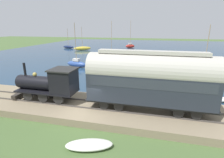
{
  "coord_description": "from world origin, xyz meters",
  "views": [
    {
      "loc": [
        -11.37,
        -4.92,
        6.93
      ],
      "look_at": [
        6.0,
        -0.67,
        1.54
      ],
      "focal_mm": 28.0,
      "sensor_mm": 36.0,
      "label": 1
    }
  ],
  "objects_px": {
    "sailboat_brown": "(112,52)",
    "sailboat_green": "(203,73)",
    "sailboat_navy": "(68,47)",
    "rowboat_near_shore": "(220,99)",
    "steam_locomotive": "(51,83)",
    "rowboat_mid_harbor": "(192,91)",
    "sailboat_yellow": "(82,48)",
    "passenger_coach": "(150,79)",
    "rowboat_far_out": "(107,79)",
    "sailboat_blue": "(77,63)",
    "rowboat_off_pier": "(157,79)",
    "sailboat_red": "(130,46)",
    "beached_dinghy": "(89,145)"
  },
  "relations": [
    {
      "from": "sailboat_brown",
      "to": "sailboat_green",
      "type": "relative_size",
      "value": 1.16
    },
    {
      "from": "sailboat_navy",
      "to": "rowboat_near_shore",
      "type": "bearing_deg",
      "value": -123.18
    },
    {
      "from": "steam_locomotive",
      "to": "rowboat_mid_harbor",
      "type": "bearing_deg",
      "value": -63.17
    },
    {
      "from": "sailboat_yellow",
      "to": "steam_locomotive",
      "type": "bearing_deg",
      "value": 167.51
    },
    {
      "from": "passenger_coach",
      "to": "rowboat_far_out",
      "type": "relative_size",
      "value": 4.29
    },
    {
      "from": "sailboat_brown",
      "to": "rowboat_far_out",
      "type": "height_order",
      "value": "sailboat_brown"
    },
    {
      "from": "steam_locomotive",
      "to": "sailboat_brown",
      "type": "relative_size",
      "value": 0.71
    },
    {
      "from": "passenger_coach",
      "to": "sailboat_green",
      "type": "distance_m",
      "value": 15.19
    },
    {
      "from": "steam_locomotive",
      "to": "rowboat_near_shore",
      "type": "bearing_deg",
      "value": -72.5
    },
    {
      "from": "sailboat_blue",
      "to": "rowboat_far_out",
      "type": "height_order",
      "value": "sailboat_blue"
    },
    {
      "from": "steam_locomotive",
      "to": "rowboat_off_pier",
      "type": "height_order",
      "value": "steam_locomotive"
    },
    {
      "from": "sailboat_blue",
      "to": "rowboat_near_shore",
      "type": "distance_m",
      "value": 22.55
    },
    {
      "from": "sailboat_brown",
      "to": "sailboat_red",
      "type": "height_order",
      "value": "sailboat_red"
    },
    {
      "from": "sailboat_navy",
      "to": "beached_dinghy",
      "type": "bearing_deg",
      "value": -138.36
    },
    {
      "from": "sailboat_navy",
      "to": "rowboat_near_shore",
      "type": "xyz_separation_m",
      "value": [
        -35.81,
        -34.22,
        -0.26
      ]
    },
    {
      "from": "steam_locomotive",
      "to": "sailboat_navy",
      "type": "height_order",
      "value": "sailboat_navy"
    },
    {
      "from": "steam_locomotive",
      "to": "sailboat_green",
      "type": "distance_m",
      "value": 20.32
    },
    {
      "from": "passenger_coach",
      "to": "steam_locomotive",
      "type": "bearing_deg",
      "value": 90.0
    },
    {
      "from": "rowboat_far_out",
      "to": "beached_dinghy",
      "type": "distance_m",
      "value": 13.47
    },
    {
      "from": "sailboat_navy",
      "to": "rowboat_mid_harbor",
      "type": "xyz_separation_m",
      "value": [
        -34.04,
        -32.1,
        -0.26
      ]
    },
    {
      "from": "sailboat_red",
      "to": "rowboat_mid_harbor",
      "type": "xyz_separation_m",
      "value": [
        -40.05,
        -12.44,
        -0.47
      ]
    },
    {
      "from": "steam_locomotive",
      "to": "beached_dinghy",
      "type": "bearing_deg",
      "value": -131.13
    },
    {
      "from": "sailboat_blue",
      "to": "rowboat_mid_harbor",
      "type": "relative_size",
      "value": 3.11
    },
    {
      "from": "sailboat_brown",
      "to": "sailboat_yellow",
      "type": "distance_m",
      "value": 11.59
    },
    {
      "from": "sailboat_green",
      "to": "rowboat_off_pier",
      "type": "relative_size",
      "value": 2.52
    },
    {
      "from": "sailboat_yellow",
      "to": "sailboat_navy",
      "type": "bearing_deg",
      "value": 30.33
    },
    {
      "from": "rowboat_far_out",
      "to": "rowboat_off_pier",
      "type": "distance_m",
      "value": 6.6
    },
    {
      "from": "sailboat_blue",
      "to": "rowboat_far_out",
      "type": "bearing_deg",
      "value": -120.14
    },
    {
      "from": "sailboat_red",
      "to": "beached_dinghy",
      "type": "xyz_separation_m",
      "value": [
        -51.04,
        -4.82,
        -0.5
      ]
    },
    {
      "from": "passenger_coach",
      "to": "sailboat_yellow",
      "type": "height_order",
      "value": "sailboat_yellow"
    },
    {
      "from": "steam_locomotive",
      "to": "passenger_coach",
      "type": "distance_m",
      "value": 8.39
    },
    {
      "from": "sailboat_yellow",
      "to": "beached_dinghy",
      "type": "xyz_separation_m",
      "value": [
        -41.61,
        -18.06,
        -0.37
      ]
    },
    {
      "from": "sailboat_green",
      "to": "rowboat_mid_harbor",
      "type": "height_order",
      "value": "sailboat_green"
    },
    {
      "from": "sailboat_brown",
      "to": "rowboat_off_pier",
      "type": "height_order",
      "value": "sailboat_brown"
    },
    {
      "from": "sailboat_red",
      "to": "rowboat_near_shore",
      "type": "relative_size",
      "value": 4.02
    },
    {
      "from": "sailboat_navy",
      "to": "rowboat_mid_harbor",
      "type": "relative_size",
      "value": 2.66
    },
    {
      "from": "steam_locomotive",
      "to": "sailboat_red",
      "type": "relative_size",
      "value": 0.67
    },
    {
      "from": "sailboat_red",
      "to": "sailboat_green",
      "type": "height_order",
      "value": "sailboat_red"
    },
    {
      "from": "sailboat_red",
      "to": "sailboat_green",
      "type": "distance_m",
      "value": 36.51
    },
    {
      "from": "steam_locomotive",
      "to": "rowboat_mid_harbor",
      "type": "distance_m",
      "value": 14.48
    },
    {
      "from": "rowboat_off_pier",
      "to": "beached_dinghy",
      "type": "xyz_separation_m",
      "value": [
        -14.97,
        3.9,
        -0.04
      ]
    },
    {
      "from": "beached_dinghy",
      "to": "sailboat_brown",
      "type": "bearing_deg",
      "value": 11.86
    },
    {
      "from": "sailboat_navy",
      "to": "rowboat_off_pier",
      "type": "height_order",
      "value": "sailboat_navy"
    },
    {
      "from": "sailboat_yellow",
      "to": "rowboat_near_shore",
      "type": "bearing_deg",
      "value": -171.0
    },
    {
      "from": "rowboat_far_out",
      "to": "rowboat_near_shore",
      "type": "bearing_deg",
      "value": -63.49
    },
    {
      "from": "sailboat_navy",
      "to": "sailboat_green",
      "type": "bearing_deg",
      "value": -115.11
    },
    {
      "from": "rowboat_far_out",
      "to": "steam_locomotive",
      "type": "bearing_deg",
      "value": -152.56
    },
    {
      "from": "sailboat_brown",
      "to": "sailboat_blue",
      "type": "bearing_deg",
      "value": -168.68
    },
    {
      "from": "rowboat_far_out",
      "to": "rowboat_mid_harbor",
      "type": "relative_size",
      "value": 0.92
    },
    {
      "from": "sailboat_green",
      "to": "sailboat_blue",
      "type": "relative_size",
      "value": 0.95
    }
  ]
}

